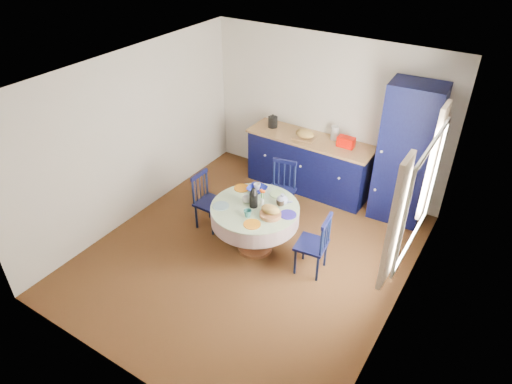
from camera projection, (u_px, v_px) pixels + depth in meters
floor at (250, 253)px, 6.33m from camera, size 4.50×4.50×0.00m
ceiling at (248, 78)px, 4.95m from camera, size 4.50×4.50×0.00m
wall_back at (326, 114)px, 7.23m from camera, size 4.00×0.02×2.50m
wall_left at (132, 138)px, 6.53m from camera, size 0.02×4.50×2.50m
wall_right at (410, 230)px, 4.75m from camera, size 0.02×4.50×2.50m
window at (418, 193)px, 4.83m from camera, size 0.10×1.74×1.45m
kitchen_counter at (309, 162)px, 7.49m from camera, size 2.08×0.67×1.17m
pantry_cabinet at (406, 155)px, 6.50m from camera, size 0.77×0.57×2.12m
dining_table at (256, 214)px, 6.09m from camera, size 1.18×1.18×0.99m
chair_left at (208, 201)px, 6.64m from camera, size 0.37×0.39×0.86m
chair_far at (281, 190)px, 6.83m from camera, size 0.47×0.46×0.91m
chair_right at (314, 244)px, 5.80m from camera, size 0.42×0.44×0.88m
mug_a at (247, 199)px, 6.09m from camera, size 0.12×0.12×0.09m
mug_b at (248, 213)px, 5.82m from camera, size 0.11×0.11×0.10m
mug_c at (281, 202)px, 6.03m from camera, size 0.12×0.12×0.10m
mug_d at (257, 187)px, 6.35m from camera, size 0.10×0.10×0.09m
cobalt_bowl at (257, 189)px, 6.32m from camera, size 0.27×0.27×0.07m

